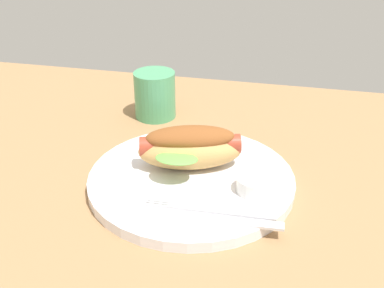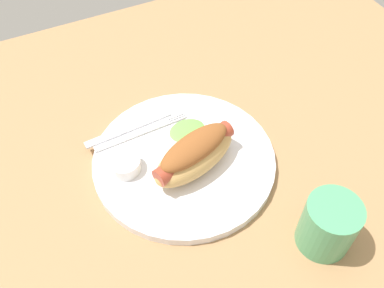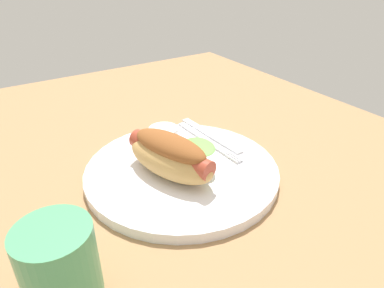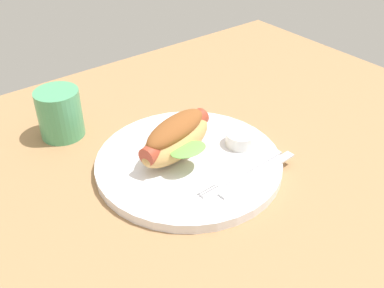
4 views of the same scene
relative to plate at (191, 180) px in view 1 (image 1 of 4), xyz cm
name	(u,v)px [view 1 (image 1 of 4)]	position (x,y,z in cm)	size (l,w,h in cm)	color
ground_plane	(177,195)	(-1.62, -2.02, -1.70)	(120.00, 90.00, 1.80)	#9E754C
plate	(191,180)	(0.00, 0.00, 0.00)	(29.93, 29.93, 1.60)	white
hot_dog	(190,147)	(-0.74, 2.32, 4.12)	(16.54, 12.06, 6.46)	tan
sauce_ramekin	(255,185)	(9.42, -2.30, 1.91)	(5.12, 5.12, 2.23)	white
fork	(212,210)	(4.62, -7.94, 1.00)	(17.01, 1.78, 0.40)	silver
knife	(220,220)	(5.94, -9.70, 0.98)	(15.88, 1.40, 0.36)	silver
drinking_cup	(155,95)	(-11.96, 21.38, 3.56)	(7.66, 7.66, 8.71)	#4C9E6B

